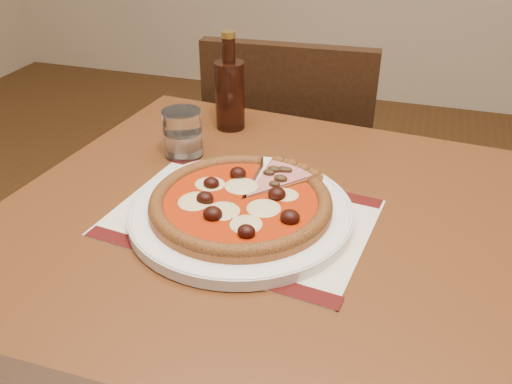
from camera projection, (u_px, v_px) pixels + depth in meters
table at (252, 264)px, 0.91m from camera, size 0.86×0.86×0.75m
chair_far at (292, 170)px, 1.50m from camera, size 0.44×0.44×0.88m
placemat at (241, 218)px, 0.85m from camera, size 0.42×0.33×0.00m
plate at (241, 212)px, 0.85m from camera, size 0.35×0.35×0.02m
pizza at (241, 202)px, 0.84m from camera, size 0.28×0.28×0.04m
ham_slice at (288, 182)px, 0.89m from camera, size 0.10×0.15×0.02m
water_glass at (183, 133)px, 1.02m from camera, size 0.07×0.07×0.09m
bottle at (230, 92)px, 1.11m from camera, size 0.06×0.06×0.20m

